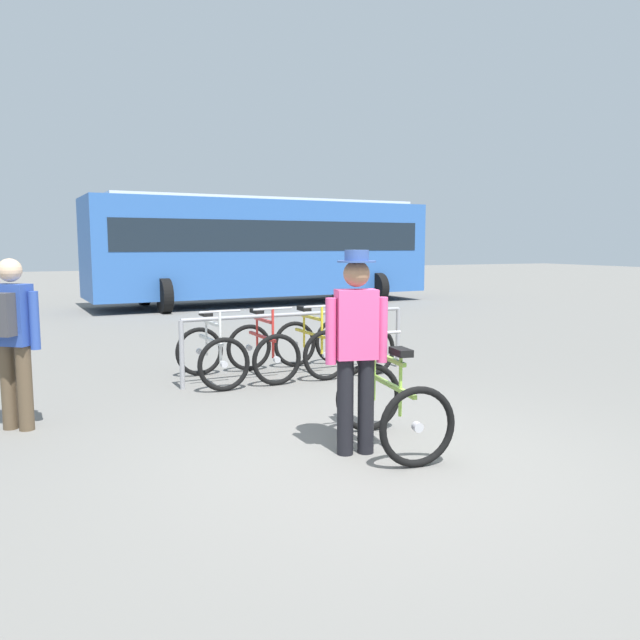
{
  "coord_description": "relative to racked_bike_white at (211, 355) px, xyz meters",
  "views": [
    {
      "loc": [
        -2.42,
        -4.42,
        1.77
      ],
      "look_at": [
        0.14,
        1.36,
        1.0
      ],
      "focal_mm": 35.02,
      "sensor_mm": 36.0,
      "label": 1
    }
  ],
  "objects": [
    {
      "name": "ground_plane",
      "position": [
        0.51,
        -3.32,
        -0.37
      ],
      "size": [
        80.0,
        80.0,
        0.0
      ],
      "primitive_type": "plane",
      "color": "slate"
    },
    {
      "name": "racked_bike_white",
      "position": [
        0.0,
        0.0,
        0.0
      ],
      "size": [
        0.73,
        1.13,
        0.97
      ],
      "color": "black",
      "rests_on": "ground"
    },
    {
      "name": "bus_distant",
      "position": [
        4.08,
        9.92,
        1.37
      ],
      "size": [
        10.14,
        3.84,
        3.08
      ],
      "color": "#3366B7",
      "rests_on": "ground"
    },
    {
      "name": "racked_bike_red",
      "position": [
        0.7,
        0.03,
        -0.0
      ],
      "size": [
        0.71,
        1.13,
        0.97
      ],
      "color": "black",
      "rests_on": "ground"
    },
    {
      "name": "racked_bike_orange",
      "position": [
        2.1,
        0.1,
        -0.0
      ],
      "size": [
        0.81,
        1.18,
        0.97
      ],
      "color": "black",
      "rests_on": "ground"
    },
    {
      "name": "pedestrian_with_backpack",
      "position": [
        -2.21,
        -1.25,
        0.57
      ],
      "size": [
        0.47,
        0.46,
        1.64
      ],
      "color": "brown",
      "rests_on": "ground"
    },
    {
      "name": "featured_bicycle",
      "position": [
        0.82,
        -3.03,
        0.12
      ],
      "size": [
        0.77,
        1.24,
        1.09
      ],
      "color": "black",
      "rests_on": "ground"
    },
    {
      "name": "racked_bike_yellow",
      "position": [
        1.4,
        0.07,
        -0.0
      ],
      "size": [
        0.7,
        1.14,
        0.98
      ],
      "color": "black",
      "rests_on": "ground"
    },
    {
      "name": "bike_rack_rail",
      "position": [
        1.16,
        -0.12,
        0.3
      ],
      "size": [
        3.21,
        0.21,
        0.88
      ],
      "color": "#99999E",
      "rests_on": "ground"
    },
    {
      "name": "person_with_featured_bike",
      "position": [
        0.45,
        -3.17,
        0.58
      ],
      "size": [
        0.52,
        0.32,
        1.72
      ],
      "color": "black",
      "rests_on": "ground"
    }
  ]
}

